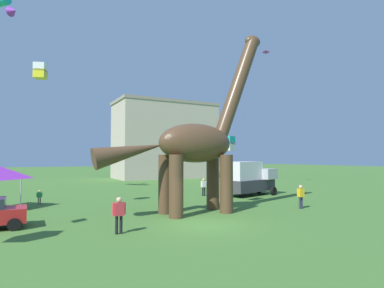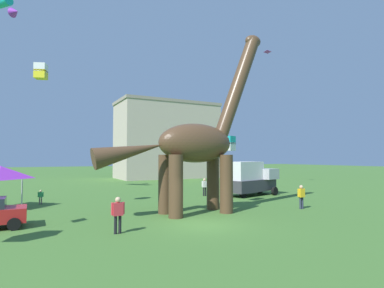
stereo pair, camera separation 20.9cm
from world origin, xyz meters
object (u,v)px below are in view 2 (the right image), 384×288
dinosaur_sculpture (195,143)px  parked_box_truck (250,178)px  kite_drifting (267,52)px  person_vendor_side (118,211)px  person_photographer (41,196)px  person_watching_child (301,194)px  kite_far_right (41,71)px  person_strolling_adult (205,185)px  kite_mid_right (1,6)px  kite_near_low (229,143)px  festival_canopy_tent (0,172)px

dinosaur_sculpture → parked_box_truck: 11.30m
dinosaur_sculpture → kite_drifting: 23.30m
person_vendor_side → person_photographer: bearing=-144.1°
person_watching_child → kite_far_right: bearing=-143.7°
dinosaur_sculpture → parked_box_truck: bearing=39.9°
parked_box_truck → person_watching_child: size_ratio=3.60×
person_strolling_adult → kite_drifting: (11.17, 3.83, 15.61)m
kite_mid_right → kite_near_low: bearing=-40.7°
parked_box_truck → person_strolling_adult: size_ratio=3.64×
kite_drifting → parked_box_truck: bearing=-142.6°
parked_box_truck → kite_near_low: (-5.30, -4.26, 3.01)m
kite_mid_right → person_vendor_side: bearing=-71.3°
person_vendor_side → kite_mid_right: size_ratio=0.52×
person_photographer → person_vendor_side: (2.88, -12.01, 0.38)m
person_strolling_adult → kite_drifting: kite_drifting is taller
person_vendor_side → kite_drifting: bearing=145.8°
kite_mid_right → person_strolling_adult: bearing=-24.4°
kite_near_low → person_watching_child: bearing=-45.9°
person_vendor_side → person_strolling_adult: (10.92, 10.74, -0.05)m
dinosaur_sculpture → festival_canopy_tent: bearing=152.3°
festival_canopy_tent → kite_mid_right: size_ratio=0.94×
person_watching_child → kite_far_right: kite_far_right is taller
festival_canopy_tent → kite_near_low: kite_near_low is taller
festival_canopy_tent → kite_mid_right: kite_mid_right is taller
person_watching_child → person_strolling_adult: bearing=162.5°
dinosaur_sculpture → kite_far_right: 11.29m
dinosaur_sculpture → kite_far_right: (-8.96, 4.94, 4.78)m
dinosaur_sculpture → kite_mid_right: bearing=134.6°
kite_far_right → kite_drifting: kite_drifting is taller
kite_drifting → kite_far_right: bearing=-165.5°
kite_near_low → parked_box_truck: bearing=38.8°
kite_mid_right → kite_drifting: bearing=-8.0°
kite_far_right → kite_drifting: bearing=14.5°
parked_box_truck → kite_drifting: (7.16, 5.48, 14.96)m
person_strolling_adult → kite_drifting: bearing=-121.2°
parked_box_truck → kite_mid_right: bearing=140.0°
person_photographer → person_vendor_side: 12.36m
parked_box_truck → person_photographer: size_ratio=5.43×
person_vendor_side → kite_near_low: kite_near_low is taller
person_strolling_adult → kite_drifting: 19.58m
person_vendor_side → kite_mid_right: kite_mid_right is taller
person_vendor_side → kite_drifting: (22.09, 14.57, 15.56)m
kite_mid_right → festival_canopy_tent: bearing=-84.2°
person_photographer → kite_mid_right: bearing=21.0°
kite_drifting → person_photographer: bearing=-174.2°
dinosaur_sculpture → person_watching_child: dinosaur_sculpture is taller
person_strolling_adult → person_watching_child: bearing=143.3°
person_strolling_adult → kite_mid_right: (-17.19, 7.80, 16.65)m
person_vendor_side → festival_canopy_tent: 12.21m
kite_near_low → kite_drifting: (12.46, 9.73, 11.95)m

